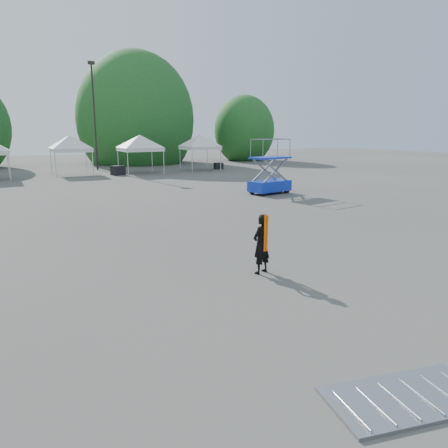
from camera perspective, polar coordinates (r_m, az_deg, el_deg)
name	(u,v)px	position (r m, az deg, el deg)	size (l,w,h in m)	color
ground	(232,267)	(12.41, 1.11, -5.67)	(120.00, 120.00, 0.00)	#474442
light_pole_east	(94,110)	(43.25, -16.61, 14.07)	(0.60, 0.25, 9.80)	black
tree_mid_e	(136,120)	(51.48, -11.44, 13.23)	(5.12, 5.12, 7.79)	#382314
tree_far_e	(244,130)	(54.84, 2.67, 12.11)	(3.84, 3.84, 5.84)	#382314
tent_e	(70,138)	(39.46, -19.49, 10.53)	(4.46, 4.46, 3.88)	silver
tent_f	(140,138)	(39.13, -10.96, 10.99)	(4.73, 4.73, 3.88)	silver
tent_g	(200,137)	(41.37, -3.17, 11.25)	(4.35, 4.35, 3.88)	silver
man	(261,244)	(11.73, 4.90, -2.61)	(0.69, 0.57, 1.63)	black
scissor_lift	(270,166)	(26.37, 6.04, 7.50)	(2.70, 1.70, 3.25)	#0D35B0
barrier_left	(407,397)	(7.29, 22.75, -20.11)	(2.53, 1.61, 0.07)	gray
crate_mid	(118,170)	(38.17, -13.68, 6.83)	(1.02, 0.79, 0.79)	black
crate_east	(219,166)	(42.65, -0.71, 7.60)	(0.79, 0.61, 0.61)	black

